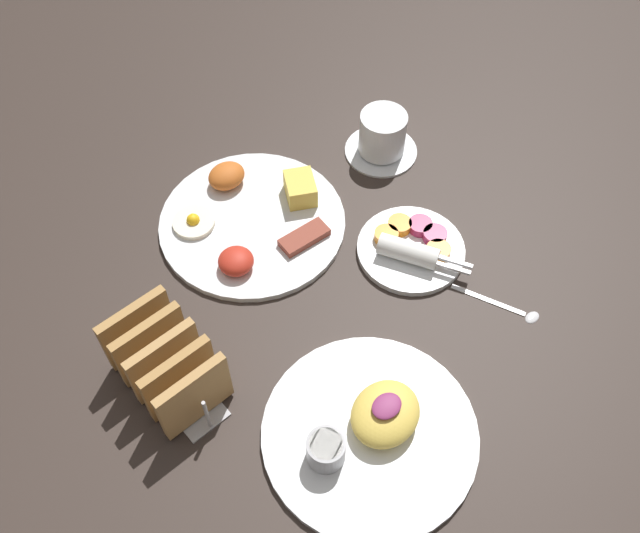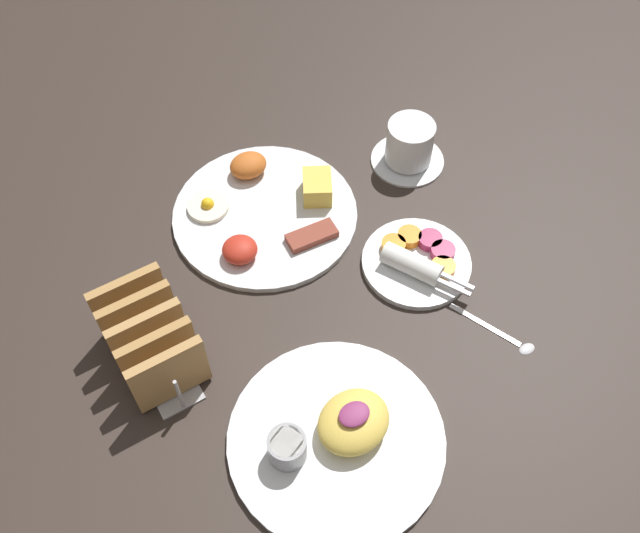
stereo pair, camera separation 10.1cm
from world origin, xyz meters
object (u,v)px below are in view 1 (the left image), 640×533
Objects in this scene: plate_breakfast at (252,219)px; plate_foreground at (370,430)px; plate_condiments at (411,247)px; toast_rack at (166,363)px; coffee_cup at (382,136)px.

plate_breakfast is 1.04× the size of plate_foreground.
toast_rack is (-0.39, 0.06, 0.04)m from plate_condiments.
toast_rack is at bearing 171.60° from plate_condiments.
plate_condiments is 1.48× the size of coffee_cup.
plate_foreground is 0.27m from toast_rack.
coffee_cup reaches higher than plate_breakfast.
plate_breakfast is at bearing 74.85° from plate_foreground.
toast_rack is 0.51m from coffee_cup.
coffee_cup is (0.35, 0.35, 0.02)m from plate_foreground.
plate_foreground reaches higher than plate_breakfast.
toast_rack is (-0.25, -0.14, 0.04)m from plate_breakfast.
coffee_cup is (0.25, -0.02, 0.03)m from plate_breakfast.
plate_breakfast is 1.61× the size of plate_condiments.
plate_condiments is 0.21m from coffee_cup.
plate_foreground is at bearing -57.20° from toast_rack.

